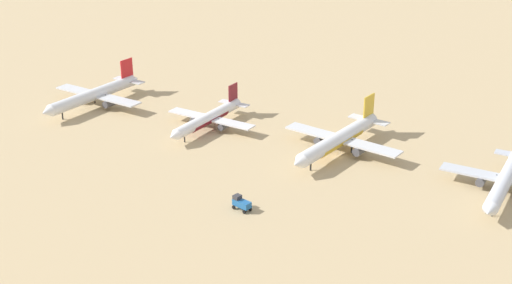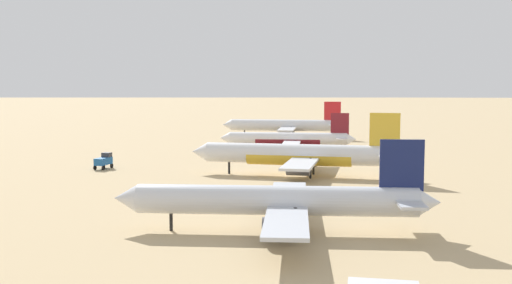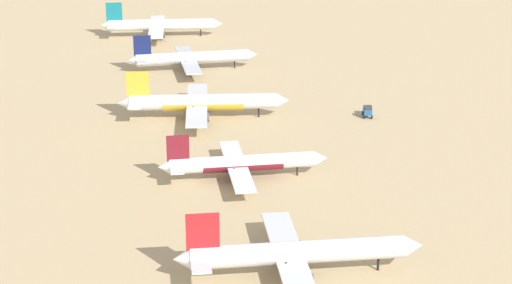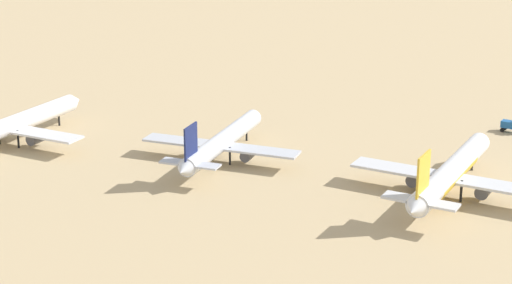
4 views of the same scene
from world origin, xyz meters
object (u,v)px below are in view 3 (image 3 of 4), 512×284
(service_truck, at_px, (368,110))
(parked_jet_4, at_px, (160,25))
(parked_jet_1, at_px, (241,163))
(parked_jet_0, at_px, (296,253))
(parked_jet_3, at_px, (191,58))
(parked_jet_2, at_px, (202,102))

(service_truck, bearing_deg, parked_jet_4, 119.30)
(parked_jet_1, height_order, service_truck, parked_jet_1)
(parked_jet_0, distance_m, parked_jet_4, 202.62)
(parked_jet_0, relative_size, parked_jet_3, 1.08)
(parked_jet_1, bearing_deg, parked_jet_3, 94.67)
(parked_jet_1, relative_size, parked_jet_2, 0.84)
(parked_jet_1, xyz_separation_m, parked_jet_3, (-8.17, 99.91, 0.40))
(parked_jet_3, bearing_deg, parked_jet_0, -84.66)
(parked_jet_2, distance_m, service_truck, 49.29)
(parked_jet_0, distance_m, parked_jet_3, 150.75)
(parked_jet_0, bearing_deg, parked_jet_2, 97.61)
(parked_jet_0, distance_m, parked_jet_1, 50.53)
(parked_jet_1, height_order, parked_jet_4, parked_jet_4)
(parked_jet_4, bearing_deg, parked_jet_3, -78.50)
(parked_jet_3, bearing_deg, parked_jet_2, -88.95)
(parked_jet_0, height_order, parked_jet_1, parked_jet_0)
(parked_jet_1, relative_size, parked_jet_4, 0.87)
(parked_jet_2, relative_size, service_truck, 9.27)
(parked_jet_0, relative_size, service_truck, 9.07)
(parked_jet_3, xyz_separation_m, parked_jet_4, (-10.38, 51.05, 0.28))
(parked_jet_1, distance_m, service_truck, 60.28)
(parked_jet_0, bearing_deg, parked_jet_4, 96.92)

